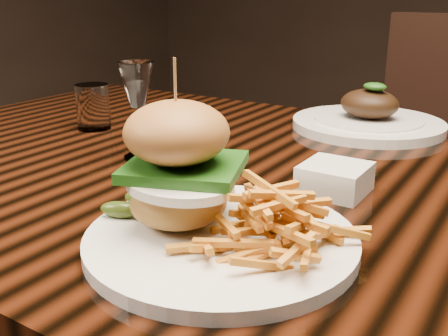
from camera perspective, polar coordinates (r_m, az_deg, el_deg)
The scene contains 7 objects.
dining_table at distance 0.81m, azimuth 6.85°, elevation -5.98°, with size 1.60×0.90×0.75m.
burger_plate at distance 0.55m, azimuth -0.89°, elevation -3.55°, with size 0.29×0.29×0.20m.
ramekin at distance 0.73m, azimuth 11.97°, elevation -1.12°, with size 0.08×0.08×0.04m, color silver.
wine_glass at distance 0.85m, azimuth -9.46°, elevation 8.51°, with size 0.06×0.06×0.16m.
water_tumbler at distance 1.07m, azimuth -14.07°, elevation 6.48°, with size 0.07×0.07×0.09m, color white.
far_dish at distance 1.09m, azimuth 15.41°, elevation 5.08°, with size 0.30×0.30×0.10m.
chair_far at distance 1.65m, azimuth 22.78°, elevation 0.53°, with size 0.49×0.49×0.95m.
Camera 1 is at (0.31, -0.67, 1.01)m, focal length 42.00 mm.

